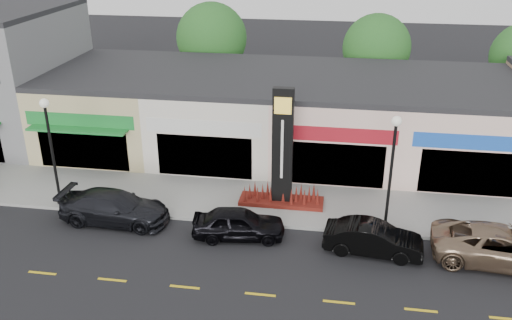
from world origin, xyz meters
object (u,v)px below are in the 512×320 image
object	(u,v)px
lamp_east_near	(392,163)
car_black_conv	(373,239)
car_black_sedan	(239,223)
lamp_west_near	(51,142)
car_gold_suv	(501,246)
car_dark_sedan	(115,207)
pylon_sign	(282,165)

from	to	relation	value
lamp_east_near	car_black_conv	size ratio (longest dim) A/B	1.30
lamp_east_near	car_black_sedan	distance (m)	7.30
lamp_west_near	car_gold_suv	xyz separation A→B (m)	(20.58, -1.77, -2.69)
car_dark_sedan	car_black_conv	size ratio (longest dim) A/B	1.24
lamp_west_near	car_black_conv	world-z (taller)	lamp_west_near
pylon_sign	car_black_conv	bearing A→B (deg)	-39.36
lamp_east_near	pylon_sign	bearing A→B (deg)	161.25
lamp_east_near	car_gold_suv	xyz separation A→B (m)	(4.58, -1.77, -2.69)
lamp_west_near	car_black_conv	bearing A→B (deg)	-6.98
pylon_sign	car_black_sedan	bearing A→B (deg)	-116.08
car_dark_sedan	car_gold_suv	size ratio (longest dim) A/B	0.93
lamp_east_near	car_dark_sedan	size ratio (longest dim) A/B	1.05
car_black_sedan	car_gold_suv	size ratio (longest dim) A/B	0.74
lamp_west_near	car_black_sedan	bearing A→B (deg)	-9.23
pylon_sign	car_dark_sedan	xyz separation A→B (m)	(-7.63, -2.77, -1.52)
car_dark_sedan	car_gold_suv	bearing A→B (deg)	-90.33
car_dark_sedan	car_black_sedan	size ratio (longest dim) A/B	1.26
car_black_sedan	car_gold_suv	world-z (taller)	car_gold_suv
car_gold_suv	lamp_west_near	bearing A→B (deg)	89.96
car_black_sedan	car_black_conv	distance (m)	5.95
lamp_west_near	lamp_east_near	size ratio (longest dim) A/B	1.00
lamp_east_near	pylon_sign	size ratio (longest dim) A/B	0.91
lamp_west_near	car_black_sedan	xyz separation A→B (m)	(9.42, -1.53, -2.77)
lamp_west_near	car_black_sedan	distance (m)	9.94
lamp_west_near	car_dark_sedan	xyz separation A→B (m)	(3.37, -1.08, -2.72)
lamp_east_near	car_black_sedan	bearing A→B (deg)	-166.91
lamp_east_near	car_black_sedan	size ratio (longest dim) A/B	1.32
lamp_east_near	car_dark_sedan	distance (m)	12.96
lamp_west_near	pylon_sign	distance (m)	11.19
pylon_sign	car_gold_suv	bearing A→B (deg)	-19.91
car_black_sedan	lamp_west_near	bearing A→B (deg)	73.47
car_dark_sedan	car_black_sedan	world-z (taller)	car_dark_sedan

